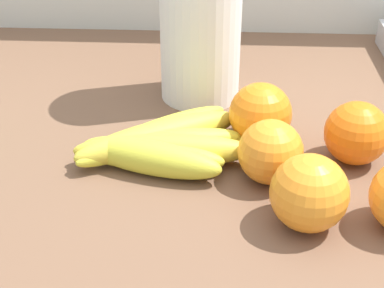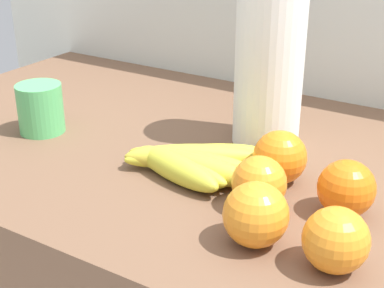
{
  "view_description": "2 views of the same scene",
  "coord_description": "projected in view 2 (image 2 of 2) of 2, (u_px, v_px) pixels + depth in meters",
  "views": [
    {
      "loc": [
        -0.26,
        -0.67,
        1.28
      ],
      "look_at": [
        -0.29,
        -0.12,
        0.93
      ],
      "focal_mm": 54.47,
      "sensor_mm": 36.0,
      "label": 1
    },
    {
      "loc": [
        0.07,
        -0.74,
        1.28
      ],
      "look_at": [
        -0.31,
        -0.12,
        0.96
      ],
      "focal_mm": 53.55,
      "sensor_mm": 36.0,
      "label": 2
    }
  ],
  "objects": [
    {
      "name": "banana_bunch",
      "position": [
        188.0,
        163.0,
        0.85
      ],
      "size": [
        0.22,
        0.18,
        0.04
      ],
      "color": "gold",
      "rests_on": "counter"
    },
    {
      "name": "orange_back_left",
      "position": [
        256.0,
        215.0,
        0.67
      ],
      "size": [
        0.08,
        0.08,
        0.08
      ],
      "primitive_type": "sphere",
      "color": "orange",
      "rests_on": "counter"
    },
    {
      "name": "orange_right",
      "position": [
        259.0,
        183.0,
        0.75
      ],
      "size": [
        0.07,
        0.07,
        0.07
      ],
      "primitive_type": "sphere",
      "color": "orange",
      "rests_on": "counter"
    },
    {
      "name": "orange_front",
      "position": [
        346.0,
        188.0,
        0.74
      ],
      "size": [
        0.08,
        0.08,
        0.08
      ],
      "primitive_type": "sphere",
      "color": "orange",
      "rests_on": "counter"
    },
    {
      "name": "orange_back_right",
      "position": [
        336.0,
        240.0,
        0.63
      ],
      "size": [
        0.08,
        0.08,
        0.08
      ],
      "primitive_type": "sphere",
      "color": "orange",
      "rests_on": "counter"
    },
    {
      "name": "orange_far_right",
      "position": [
        280.0,
        157.0,
        0.82
      ],
      "size": [
        0.08,
        0.08,
        0.08
      ],
      "primitive_type": "sphere",
      "color": "orange",
      "rests_on": "counter"
    },
    {
      "name": "paper_towel_roll",
      "position": [
        269.0,
        60.0,
        0.91
      ],
      "size": [
        0.11,
        0.11,
        0.31
      ],
      "color": "white",
      "rests_on": "counter"
    },
    {
      "name": "mug",
      "position": [
        40.0,
        108.0,
        0.99
      ],
      "size": [
        0.08,
        0.08,
        0.09
      ],
      "primitive_type": "cylinder",
      "color": "#56BF6B",
      "rests_on": "counter"
    }
  ]
}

